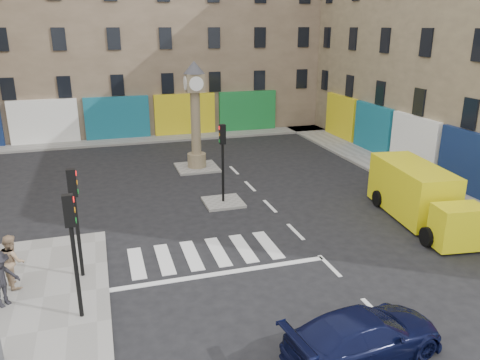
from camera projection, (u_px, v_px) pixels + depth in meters
name	position (u px, v px, depth m)	size (l,w,h in m)	color
ground	(343.00, 280.00, 15.58)	(120.00, 120.00, 0.00)	black
sidewalk_right	(393.00, 171.00, 27.05)	(2.60, 30.00, 0.15)	gray
sidewalk_far	(147.00, 139.00, 34.60)	(32.00, 2.40, 0.15)	gray
island_near	(223.00, 202.00, 22.27)	(1.80, 1.80, 0.12)	gray
island_far	(197.00, 168.00, 27.72)	(2.40, 2.40, 0.12)	gray
building_far	(133.00, 20.00, 37.22)	(32.00, 10.00, 17.00)	#88735A
traffic_light_left_near	(72.00, 237.00, 12.64)	(0.28, 0.22, 3.70)	black
traffic_light_left_far	(75.00, 206.00, 14.82)	(0.28, 0.22, 3.70)	black
traffic_light_island	(223.00, 151.00, 21.48)	(0.28, 0.22, 3.70)	black
clock_pillar	(195.00, 109.00, 26.62)	(1.20, 1.20, 6.10)	#938160
navy_sedan	(364.00, 335.00, 11.80)	(1.76, 4.34, 1.26)	black
yellow_van	(419.00, 195.00, 20.06)	(2.78, 6.53, 2.31)	yellow
pedestrian_tan	(12.00, 261.00, 14.73)	(0.85, 0.66, 1.74)	tan
pedestrian_dark	(0.00, 279.00, 13.65)	(1.13, 0.65, 1.75)	black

